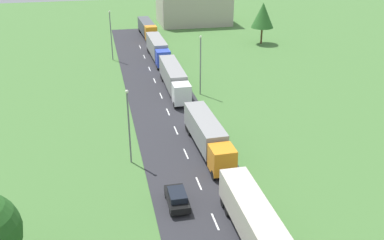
{
  "coord_description": "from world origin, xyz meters",
  "views": [
    {
      "loc": [
        -8.79,
        -13.26,
        24.2
      ],
      "look_at": [
        1.81,
        35.05,
        1.84
      ],
      "focal_mm": 41.49,
      "sensor_mm": 36.0,
      "label": 1
    }
  ],
  "objects_px": {
    "car_third": "(177,198)",
    "lamppost_second": "(129,123)",
    "truck_fourth": "(158,48)",
    "truck_lead": "(258,227)",
    "truck_third": "(174,78)",
    "truck_fifth": "(147,28)",
    "truck_second": "(208,134)",
    "lamppost_fourth": "(111,33)",
    "distant_building": "(193,7)",
    "lamppost_third": "(200,63)",
    "tree_birch": "(263,15)"
  },
  "relations": [
    {
      "from": "truck_third",
      "to": "truck_fifth",
      "type": "height_order",
      "value": "truck_third"
    },
    {
      "from": "truck_lead",
      "to": "truck_fourth",
      "type": "height_order",
      "value": "truck_fourth"
    },
    {
      "from": "truck_lead",
      "to": "lamppost_fourth",
      "type": "bearing_deg",
      "value": 98.58
    },
    {
      "from": "car_third",
      "to": "lamppost_fourth",
      "type": "distance_m",
      "value": 49.04
    },
    {
      "from": "lamppost_fourth",
      "to": "truck_third",
      "type": "bearing_deg",
      "value": -66.25
    },
    {
      "from": "truck_third",
      "to": "truck_lead",
      "type": "bearing_deg",
      "value": -89.86
    },
    {
      "from": "car_third",
      "to": "distant_building",
      "type": "distance_m",
      "value": 80.14
    },
    {
      "from": "car_third",
      "to": "distant_building",
      "type": "relative_size",
      "value": 0.24
    },
    {
      "from": "distant_building",
      "to": "truck_fourth",
      "type": "bearing_deg",
      "value": -114.13
    },
    {
      "from": "distant_building",
      "to": "truck_third",
      "type": "bearing_deg",
      "value": -105.97
    },
    {
      "from": "lamppost_third",
      "to": "truck_second",
      "type": "bearing_deg",
      "value": -100.75
    },
    {
      "from": "car_third",
      "to": "lamppost_second",
      "type": "height_order",
      "value": "lamppost_second"
    },
    {
      "from": "distant_building",
      "to": "truck_lead",
      "type": "bearing_deg",
      "value": -99.13
    },
    {
      "from": "lamppost_second",
      "to": "lamppost_third",
      "type": "relative_size",
      "value": 0.94
    },
    {
      "from": "truck_fifth",
      "to": "lamppost_fourth",
      "type": "distance_m",
      "value": 19.02
    },
    {
      "from": "truck_second",
      "to": "truck_third",
      "type": "bearing_deg",
      "value": 90.74
    },
    {
      "from": "distant_building",
      "to": "lamppost_third",
      "type": "bearing_deg",
      "value": -101.38
    },
    {
      "from": "truck_fourth",
      "to": "lamppost_third",
      "type": "bearing_deg",
      "value": -79.61
    },
    {
      "from": "lamppost_fourth",
      "to": "distant_building",
      "type": "bearing_deg",
      "value": 52.78
    },
    {
      "from": "car_third",
      "to": "lamppost_fourth",
      "type": "height_order",
      "value": "lamppost_fourth"
    },
    {
      "from": "truck_second",
      "to": "lamppost_fourth",
      "type": "xyz_separation_m",
      "value": [
        -8.6,
        38.95,
        3.0
      ]
    },
    {
      "from": "lamppost_fourth",
      "to": "truck_fifth",
      "type": "bearing_deg",
      "value": 62.55
    },
    {
      "from": "car_third",
      "to": "lamppost_fourth",
      "type": "bearing_deg",
      "value": 93.8
    },
    {
      "from": "truck_second",
      "to": "lamppost_fourth",
      "type": "relative_size",
      "value": 1.44
    },
    {
      "from": "truck_lead",
      "to": "truck_third",
      "type": "height_order",
      "value": "truck_third"
    },
    {
      "from": "lamppost_second",
      "to": "lamppost_fourth",
      "type": "distance_m",
      "value": 39.67
    },
    {
      "from": "lamppost_second",
      "to": "distant_building",
      "type": "height_order",
      "value": "lamppost_second"
    },
    {
      "from": "lamppost_second",
      "to": "lamppost_third",
      "type": "height_order",
      "value": "lamppost_third"
    },
    {
      "from": "lamppost_second",
      "to": "truck_lead",
      "type": "bearing_deg",
      "value": -61.98
    },
    {
      "from": "tree_birch",
      "to": "truck_third",
      "type": "bearing_deg",
      "value": -133.56
    },
    {
      "from": "tree_birch",
      "to": "distant_building",
      "type": "distance_m",
      "value": 25.41
    },
    {
      "from": "truck_fourth",
      "to": "lamppost_second",
      "type": "bearing_deg",
      "value": -102.66
    },
    {
      "from": "truck_lead",
      "to": "truck_second",
      "type": "distance_m",
      "value": 16.91
    },
    {
      "from": "distant_building",
      "to": "truck_second",
      "type": "bearing_deg",
      "value": -101.21
    },
    {
      "from": "truck_fourth",
      "to": "lamppost_second",
      "type": "height_order",
      "value": "lamppost_second"
    },
    {
      "from": "lamppost_third",
      "to": "distant_building",
      "type": "height_order",
      "value": "lamppost_third"
    },
    {
      "from": "car_third",
      "to": "truck_second",
      "type": "bearing_deg",
      "value": 61.33
    },
    {
      "from": "truck_fifth",
      "to": "car_third",
      "type": "xyz_separation_m",
      "value": [
        -5.42,
        -65.41,
        -1.21
      ]
    },
    {
      "from": "truck_fifth",
      "to": "truck_second",
      "type": "bearing_deg",
      "value": -90.06
    },
    {
      "from": "truck_lead",
      "to": "distant_building",
      "type": "distance_m",
      "value": 86.04
    },
    {
      "from": "lamppost_third",
      "to": "lamppost_fourth",
      "type": "xyz_separation_m",
      "value": [
        -11.98,
        21.1,
        0.1
      ]
    },
    {
      "from": "lamppost_fourth",
      "to": "distant_building",
      "type": "distance_m",
      "value": 36.53
    },
    {
      "from": "truck_second",
      "to": "tree_birch",
      "type": "height_order",
      "value": "tree_birch"
    },
    {
      "from": "truck_fifth",
      "to": "distant_building",
      "type": "relative_size",
      "value": 0.74
    },
    {
      "from": "truck_lead",
      "to": "lamppost_second",
      "type": "height_order",
      "value": "lamppost_second"
    },
    {
      "from": "car_third",
      "to": "lamppost_third",
      "type": "xyz_separation_m",
      "value": [
        8.75,
        27.64,
        4.13
      ]
    },
    {
      "from": "truck_second",
      "to": "distant_building",
      "type": "relative_size",
      "value": 0.76
    },
    {
      "from": "lamppost_second",
      "to": "tree_birch",
      "type": "bearing_deg",
      "value": 54.84
    },
    {
      "from": "lamppost_second",
      "to": "tree_birch",
      "type": "height_order",
      "value": "tree_birch"
    },
    {
      "from": "truck_lead",
      "to": "truck_second",
      "type": "height_order",
      "value": "truck_second"
    }
  ]
}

